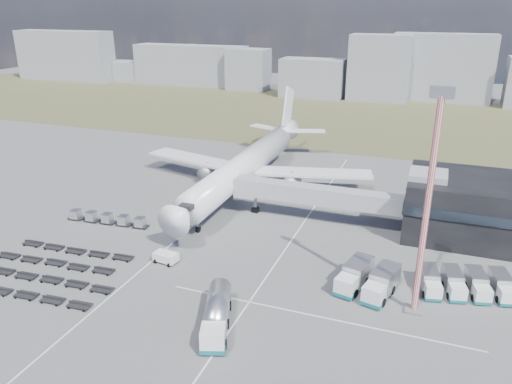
% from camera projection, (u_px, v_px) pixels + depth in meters
% --- Properties ---
extents(ground, '(420.00, 420.00, 0.00)m').
position_uv_depth(ground, '(172.00, 255.00, 77.95)').
color(ground, '#565659').
rests_on(ground, ground).
extents(grass_strip, '(420.00, 90.00, 0.01)m').
position_uv_depth(grass_strip, '(328.00, 116.00, 174.29)').
color(grass_strip, '#4A492C').
rests_on(grass_strip, ground).
extents(lane_markings, '(47.12, 110.00, 0.01)m').
position_uv_depth(lane_markings, '(237.00, 257.00, 77.39)').
color(lane_markings, silver).
rests_on(lane_markings, ground).
extents(terminal, '(30.40, 16.40, 11.00)m').
position_uv_depth(terminal, '(501.00, 210.00, 81.48)').
color(terminal, black).
rests_on(terminal, ground).
extents(jet_bridge, '(30.30, 3.80, 7.05)m').
position_uv_depth(jet_bridge, '(306.00, 194.00, 88.85)').
color(jet_bridge, '#939399').
rests_on(jet_bridge, ground).
extents(airliner, '(51.59, 64.53, 17.62)m').
position_uv_depth(airliner, '(247.00, 164.00, 104.42)').
color(airliner, white).
rests_on(airliner, ground).
extents(skyline, '(313.61, 25.08, 25.87)m').
position_uv_depth(skyline, '(284.00, 69.00, 216.70)').
color(skyline, gray).
rests_on(skyline, ground).
extents(fuel_tanker, '(6.40, 11.60, 3.65)m').
position_uv_depth(fuel_tanker, '(217.00, 314.00, 60.00)').
color(fuel_tanker, white).
rests_on(fuel_tanker, ground).
extents(pushback_tug, '(3.84, 2.46, 1.59)m').
position_uv_depth(pushback_tug, '(166.00, 258.00, 75.47)').
color(pushback_tug, white).
rests_on(pushback_tug, ground).
extents(catering_truck, '(4.18, 6.17, 2.62)m').
position_uv_depth(catering_truck, '(273.00, 180.00, 107.18)').
color(catering_truck, white).
rests_on(catering_truck, ground).
extents(service_trucks_near, '(8.24, 9.22, 3.19)m').
position_uv_depth(service_trucks_near, '(368.00, 280.00, 67.70)').
color(service_trucks_near, white).
rests_on(service_trucks_near, ground).
extents(service_trucks_far, '(12.70, 8.82, 2.57)m').
position_uv_depth(service_trucks_far, '(466.00, 284.00, 67.38)').
color(service_trucks_far, white).
rests_on(service_trucks_far, ground).
extents(uld_row, '(15.66, 2.88, 1.71)m').
position_uv_depth(uld_row, '(107.00, 218.00, 88.67)').
color(uld_row, black).
rests_on(uld_row, ground).
extents(baggage_dollies, '(25.17, 16.00, 0.75)m').
position_uv_depth(baggage_dollies, '(44.00, 270.00, 72.72)').
color(baggage_dollies, black).
rests_on(baggage_dollies, ground).
extents(floodlight_mast, '(2.69, 2.20, 28.51)m').
position_uv_depth(floodlight_mast, '(427.00, 208.00, 58.81)').
color(floodlight_mast, red).
rests_on(floodlight_mast, ground).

